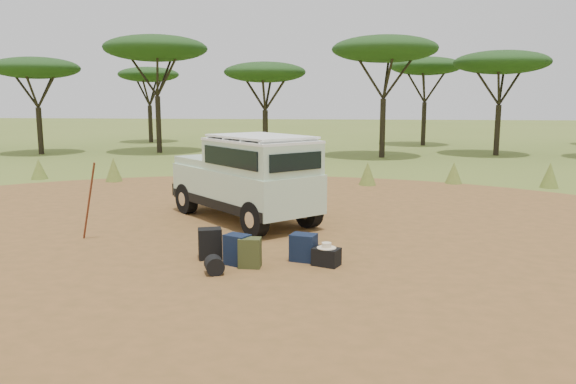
# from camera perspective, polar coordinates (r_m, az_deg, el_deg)

# --- Properties ---
(ground) EXTENTS (140.00, 140.00, 0.00)m
(ground) POSITION_cam_1_polar(r_m,az_deg,el_deg) (11.42, -5.92, -5.47)
(ground) COLOR olive
(ground) RESTS_ON ground
(dirt_clearing) EXTENTS (23.00, 23.00, 0.01)m
(dirt_clearing) POSITION_cam_1_polar(r_m,az_deg,el_deg) (11.42, -5.92, -5.45)
(dirt_clearing) COLOR brown
(dirt_clearing) RESTS_ON ground
(grass_fringe) EXTENTS (36.60, 1.60, 0.90)m
(grass_fringe) POSITION_cam_1_polar(r_m,az_deg,el_deg) (19.75, -0.33, 2.11)
(grass_fringe) COLOR olive
(grass_fringe) RESTS_ON ground
(acacia_treeline) EXTENTS (46.70, 13.20, 6.26)m
(acacia_treeline) POSITION_cam_1_polar(r_m,az_deg,el_deg) (30.70, 3.32, 13.08)
(acacia_treeline) COLOR #2C2418
(acacia_treeline) RESTS_ON ground
(safari_vehicle) EXTENTS (4.18, 4.28, 2.11)m
(safari_vehicle) POSITION_cam_1_polar(r_m,az_deg,el_deg) (13.49, -4.19, 1.27)
(safari_vehicle) COLOR #BBD9B9
(safari_vehicle) RESTS_ON ground
(walking_staff) EXTENTS (0.48, 0.26, 1.66)m
(walking_staff) POSITION_cam_1_polar(r_m,az_deg,el_deg) (12.36, -19.56, -0.89)
(walking_staff) COLOR maroon
(walking_staff) RESTS_ON ground
(backpack_black) EXTENTS (0.50, 0.43, 0.58)m
(backpack_black) POSITION_cam_1_polar(r_m,az_deg,el_deg) (10.50, -7.92, -5.23)
(backpack_black) COLOR black
(backpack_black) RESTS_ON ground
(backpack_navy) EXTENTS (0.51, 0.46, 0.56)m
(backpack_navy) POSITION_cam_1_polar(r_m,az_deg,el_deg) (10.06, -5.16, -5.88)
(backpack_navy) COLOR #101D35
(backpack_navy) RESTS_ON ground
(backpack_olive) EXTENTS (0.39, 0.28, 0.53)m
(backpack_olive) POSITION_cam_1_polar(r_m,az_deg,el_deg) (9.90, -3.90, -6.19)
(backpack_olive) COLOR #3A421E
(backpack_olive) RESTS_ON ground
(duffel_navy) EXTENTS (0.52, 0.44, 0.51)m
(duffel_navy) POSITION_cam_1_polar(r_m,az_deg,el_deg) (10.27, 1.58, -5.67)
(duffel_navy) COLOR #101D35
(duffel_navy) RESTS_ON ground
(hard_case) EXTENTS (0.54, 0.47, 0.32)m
(hard_case) POSITION_cam_1_polar(r_m,az_deg,el_deg) (10.04, 3.92, -6.60)
(hard_case) COLOR black
(hard_case) RESTS_ON ground
(stuff_sack) EXTENTS (0.41, 0.41, 0.31)m
(stuff_sack) POSITION_cam_1_polar(r_m,az_deg,el_deg) (9.63, -7.50, -7.39)
(stuff_sack) COLOR black
(stuff_sack) RESTS_ON ground
(safari_hat) EXTENTS (0.34, 0.34, 0.10)m
(safari_hat) POSITION_cam_1_polar(r_m,az_deg,el_deg) (9.98, 3.94, -5.50)
(safari_hat) COLOR beige
(safari_hat) RESTS_ON hard_case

